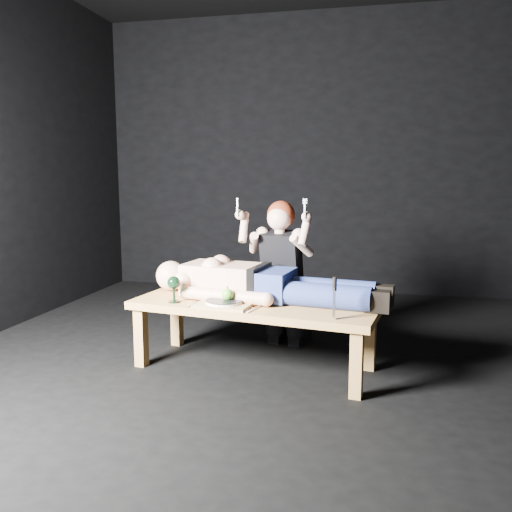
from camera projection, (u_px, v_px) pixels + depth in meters
name	position (u px, v px, depth m)	size (l,w,h in m)	color
ground	(295.00, 369.00, 3.49)	(5.00, 5.00, 0.00)	black
back_wall	(330.00, 155.00, 5.68)	(5.00, 5.00, 0.00)	black
table	(254.00, 335.00, 3.49)	(1.61, 0.60, 0.45)	olive
lying_man	(267.00, 279.00, 3.52)	(1.67, 0.51, 0.27)	#DEA88B
kneeling_woman	(285.00, 272.00, 3.91)	(0.60, 0.67, 1.13)	black
serving_tray	(224.00, 305.00, 3.35)	(0.35, 0.25, 0.02)	tan
plate	(224.00, 302.00, 3.34)	(0.23, 0.23, 0.02)	white
apple	(227.00, 294.00, 3.34)	(0.07, 0.07, 0.07)	#58AB1C
goblet	(174.00, 289.00, 3.44)	(0.08, 0.08, 0.17)	black
fork_flat	(192.00, 304.00, 3.39)	(0.02, 0.17, 0.01)	#B2B2B7
knife_flat	(253.00, 309.00, 3.26)	(0.02, 0.17, 0.01)	#B2B2B7
spoon_flat	(249.00, 306.00, 3.35)	(0.02, 0.17, 0.01)	#B2B2B7
carving_knife	(334.00, 298.00, 3.02)	(0.03, 0.04, 0.25)	#B2B2B7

